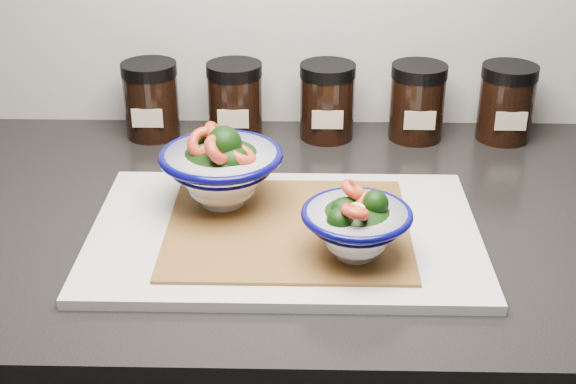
{
  "coord_description": "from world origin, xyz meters",
  "views": [
    {
      "loc": [
        -0.12,
        0.58,
        1.37
      ],
      "look_at": [
        -0.14,
        1.39,
        0.96
      ],
      "focal_mm": 50.0,
      "sensor_mm": 36.0,
      "label": 1
    }
  ],
  "objects_px": {
    "cutting_board": "(285,234)",
    "bowl_left": "(222,168)",
    "spice_jar_a": "(151,100)",
    "spice_jar_c": "(327,101)",
    "spice_jar_e": "(506,102)",
    "spice_jar_d": "(417,102)",
    "spice_jar_b": "(235,100)",
    "bowl_right": "(356,226)"
  },
  "relations": [
    {
      "from": "cutting_board",
      "to": "bowl_left",
      "type": "distance_m",
      "value": 0.11
    },
    {
      "from": "spice_jar_b",
      "to": "bowl_right",
      "type": "bearing_deg",
      "value": -66.48
    },
    {
      "from": "spice_jar_b",
      "to": "spice_jar_c",
      "type": "bearing_deg",
      "value": 0.0
    },
    {
      "from": "bowl_left",
      "to": "spice_jar_c",
      "type": "relative_size",
      "value": 1.32
    },
    {
      "from": "spice_jar_b",
      "to": "spice_jar_e",
      "type": "xyz_separation_m",
      "value": [
        0.4,
        0.0,
        0.0
      ]
    },
    {
      "from": "bowl_left",
      "to": "spice_jar_d",
      "type": "bearing_deg",
      "value": 43.1
    },
    {
      "from": "cutting_board",
      "to": "spice_jar_b",
      "type": "relative_size",
      "value": 3.98
    },
    {
      "from": "bowl_left",
      "to": "bowl_right",
      "type": "distance_m",
      "value": 0.2
    },
    {
      "from": "bowl_left",
      "to": "spice_jar_b",
      "type": "bearing_deg",
      "value": 90.96
    },
    {
      "from": "spice_jar_d",
      "to": "spice_jar_e",
      "type": "bearing_deg",
      "value": 0.0
    },
    {
      "from": "cutting_board",
      "to": "spice_jar_e",
      "type": "distance_m",
      "value": 0.44
    },
    {
      "from": "bowl_right",
      "to": "spice_jar_d",
      "type": "height_order",
      "value": "spice_jar_d"
    },
    {
      "from": "spice_jar_b",
      "to": "spice_jar_e",
      "type": "relative_size",
      "value": 1.0
    },
    {
      "from": "bowl_right",
      "to": "spice_jar_b",
      "type": "height_order",
      "value": "spice_jar_b"
    },
    {
      "from": "spice_jar_a",
      "to": "spice_jar_d",
      "type": "bearing_deg",
      "value": 0.0
    },
    {
      "from": "spice_jar_c",
      "to": "spice_jar_e",
      "type": "bearing_deg",
      "value": 0.0
    },
    {
      "from": "cutting_board",
      "to": "bowl_right",
      "type": "xyz_separation_m",
      "value": [
        0.08,
        -0.06,
        0.05
      ]
    },
    {
      "from": "spice_jar_a",
      "to": "spice_jar_b",
      "type": "bearing_deg",
      "value": 0.0
    },
    {
      "from": "bowl_left",
      "to": "bowl_right",
      "type": "bearing_deg",
      "value": -37.43
    },
    {
      "from": "bowl_left",
      "to": "spice_jar_b",
      "type": "relative_size",
      "value": 1.32
    },
    {
      "from": "cutting_board",
      "to": "spice_jar_a",
      "type": "distance_m",
      "value": 0.37
    },
    {
      "from": "bowl_right",
      "to": "spice_jar_a",
      "type": "distance_m",
      "value": 0.46
    },
    {
      "from": "spice_jar_a",
      "to": "spice_jar_c",
      "type": "xyz_separation_m",
      "value": [
        0.26,
        0.0,
        0.0
      ]
    },
    {
      "from": "spice_jar_a",
      "to": "spice_jar_c",
      "type": "bearing_deg",
      "value": 0.0
    },
    {
      "from": "spice_jar_a",
      "to": "spice_jar_b",
      "type": "distance_m",
      "value": 0.12
    },
    {
      "from": "spice_jar_a",
      "to": "spice_jar_d",
      "type": "height_order",
      "value": "same"
    },
    {
      "from": "bowl_right",
      "to": "spice_jar_b",
      "type": "relative_size",
      "value": 1.06
    },
    {
      "from": "bowl_right",
      "to": "spice_jar_d",
      "type": "bearing_deg",
      "value": 73.42
    },
    {
      "from": "spice_jar_b",
      "to": "bowl_left",
      "type": "bearing_deg",
      "value": -89.04
    },
    {
      "from": "bowl_right",
      "to": "spice_jar_d",
      "type": "distance_m",
      "value": 0.38
    },
    {
      "from": "cutting_board",
      "to": "spice_jar_d",
      "type": "bearing_deg",
      "value": 58.38
    },
    {
      "from": "spice_jar_e",
      "to": "spice_jar_a",
      "type": "bearing_deg",
      "value": 180.0
    },
    {
      "from": "cutting_board",
      "to": "spice_jar_a",
      "type": "height_order",
      "value": "spice_jar_a"
    },
    {
      "from": "spice_jar_c",
      "to": "spice_jar_e",
      "type": "distance_m",
      "value": 0.26
    },
    {
      "from": "bowl_left",
      "to": "spice_jar_e",
      "type": "xyz_separation_m",
      "value": [
        0.39,
        0.25,
        -0.01
      ]
    },
    {
      "from": "cutting_board",
      "to": "spice_jar_a",
      "type": "xyz_separation_m",
      "value": [
        -0.21,
        0.3,
        0.05
      ]
    },
    {
      "from": "spice_jar_b",
      "to": "spice_jar_d",
      "type": "relative_size",
      "value": 1.0
    },
    {
      "from": "cutting_board",
      "to": "spice_jar_e",
      "type": "bearing_deg",
      "value": 43.75
    },
    {
      "from": "bowl_left",
      "to": "spice_jar_a",
      "type": "relative_size",
      "value": 1.32
    },
    {
      "from": "cutting_board",
      "to": "bowl_right",
      "type": "relative_size",
      "value": 3.75
    },
    {
      "from": "bowl_right",
      "to": "spice_jar_e",
      "type": "xyz_separation_m",
      "value": [
        0.24,
        0.37,
        0.0
      ]
    },
    {
      "from": "cutting_board",
      "to": "bowl_left",
      "type": "relative_size",
      "value": 3.01
    }
  ]
}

